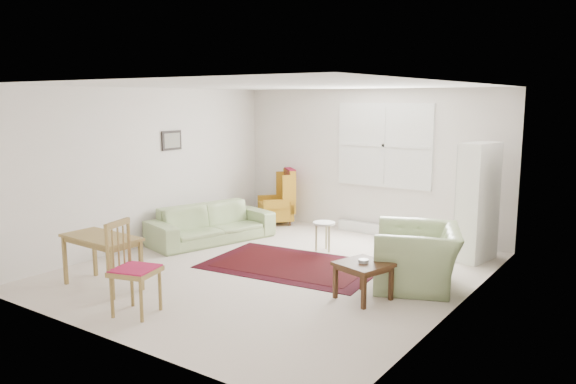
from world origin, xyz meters
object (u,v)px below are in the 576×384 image
Objects in this scene: cabinet at (478,202)px; desk_chair at (135,269)px; armchair at (417,251)px; coffee_table at (363,281)px; stool at (324,236)px; desk at (102,262)px; sofa at (211,217)px; wingback_chair at (276,196)px.

desk_chair is (-2.41, -4.23, -0.34)m from cabinet.
desk_chair is (-2.15, -2.65, 0.06)m from armchair.
coffee_table is 2.16m from stool.
coffee_table is at bearing 27.14° from desk.
cabinet is at bearing -45.27° from desk_chair.
sofa is 3.78× the size of coffee_table.
desk_chair is at bearing -136.33° from sofa.
armchair is 2.53× the size of stool.
wingback_chair is 2.08m from stool.
desk_chair reaches higher than desk.
stool is (-1.81, 0.74, -0.22)m from armchair.
sofa is 2.01× the size of desk_chair.
armchair is 1.97m from stool.
cabinet is (0.59, 2.40, 0.63)m from coffee_table.
stool is at bearing 9.22° from wingback_chair.
wingback_chair reaches higher than desk.
wingback_chair reaches higher than stool.
cabinet is (0.27, 1.58, 0.41)m from armchair.
cabinet is at bearing 148.02° from armchair.
stool is 2.33m from cabinet.
wingback_chair is (-3.54, 1.85, 0.07)m from armchair.
coffee_table is at bearing -91.04° from sofa.
armchair is 1.11× the size of wingback_chair.
armchair is 3.41m from desk_chair.
stool is at bearing -134.63° from armchair.
wingback_chair reaches higher than desk_chair.
desk is (0.35, -4.14, -0.20)m from wingback_chair.
stool is 3.34m from desk.
desk_chair is at bearing -134.94° from coffee_table.
desk is at bearing -114.49° from stool.
coffee_table is 3.22m from desk.
wingback_chair reaches higher than armchair.
wingback_chair is 4.19m from coffee_table.
wingback_chair is at bearing -173.58° from cabinet.
coffee_table is 2.59m from desk_chair.
desk_chair is (1.39, -4.50, -0.01)m from wingback_chair.
sofa is at bearing -51.47° from wingback_chair.
cabinet is at bearing 37.85° from wingback_chair.
armchair is at bearing 14.30° from wingback_chair.
cabinet is (2.08, 0.84, 0.63)m from stool.
stool is 0.44× the size of desk.
desk_chair is (-1.82, -1.82, 0.29)m from coffee_table.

